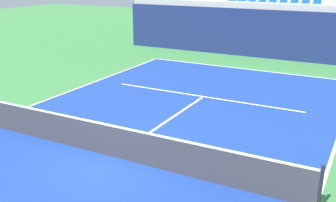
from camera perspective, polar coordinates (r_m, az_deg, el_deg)
ground_plane at (r=11.48m, az=-7.79°, el=-7.96°), size 80.00×80.00×0.00m
court_surface at (r=11.48m, az=-7.80°, el=-7.94°), size 11.00×24.00×0.01m
baseline_far at (r=21.73m, az=10.92°, el=4.53°), size 11.00×0.10×0.00m
service_line_far at (r=16.69m, az=5.09°, el=0.63°), size 8.26×0.10×0.00m
centre_service_line at (r=13.96m, az=-0.13°, el=-2.86°), size 0.10×6.40×0.00m
back_wall at (r=24.66m, az=13.55°, el=9.29°), size 18.30×0.30×2.83m
stands_tier_lower at (r=25.93m, az=14.37°, el=10.03°), size 18.30×2.40×3.18m
stands_tier_upper at (r=28.20m, az=15.69°, el=11.48°), size 18.30×2.40×4.09m
seating_row_lower at (r=25.86m, az=14.73°, el=13.80°), size 5.61×0.44×0.44m
tennis_net at (r=11.27m, az=-7.90°, el=-5.64°), size 11.08×0.08×1.07m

